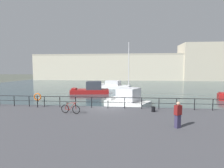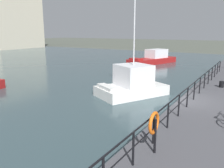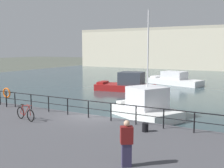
# 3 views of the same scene
# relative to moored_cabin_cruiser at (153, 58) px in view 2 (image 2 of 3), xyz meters

# --- Properties ---
(ground_plane) EXTENTS (240.00, 240.00, 0.00)m
(ground_plane) POSITION_rel_moored_cabin_cruiser_xyz_m (-19.65, -9.38, -0.75)
(ground_plane) COLOR #4C5147
(moored_cabin_cruiser) EXTENTS (8.80, 5.05, 2.08)m
(moored_cabin_cruiser) POSITION_rel_moored_cabin_cruiser_xyz_m (0.00, 0.00, 0.00)
(moored_cabin_cruiser) COLOR maroon
(moored_cabin_cruiser) RESTS_ON water_basin
(moored_small_launch) EXTENTS (5.80, 4.86, 7.74)m
(moored_small_launch) POSITION_rel_moored_cabin_cruiser_xyz_m (-17.69, -5.26, 0.15)
(moored_small_launch) COLOR white
(moored_small_launch) RESTS_ON water_basin
(quay_railing) EXTENTS (23.86, 0.07, 1.08)m
(quay_railing) POSITION_rel_moored_cabin_cruiser_xyz_m (-20.30, -10.13, 0.86)
(quay_railing) COLOR black
(quay_railing) RESTS_ON quay_promenade
(mooring_bollard) EXTENTS (0.32, 0.32, 0.44)m
(mooring_bollard) POSITION_rel_moored_cabin_cruiser_xyz_m (-15.38, -11.13, 0.34)
(mooring_bollard) COLOR black
(mooring_bollard) RESTS_ON quay_promenade
(life_ring_stand) EXTENTS (0.75, 0.16, 1.40)m
(life_ring_stand) POSITION_rel_moored_cabin_cruiser_xyz_m (-26.42, -10.36, 1.10)
(life_ring_stand) COLOR black
(life_ring_stand) RESTS_ON quay_promenade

